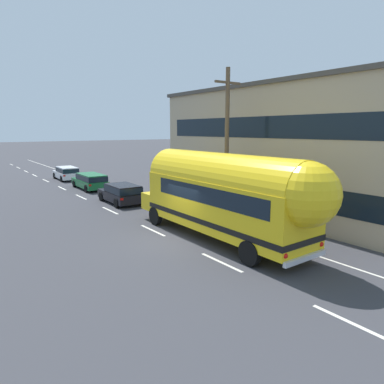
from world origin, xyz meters
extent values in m
plane|color=#38383D|center=(0.00, 0.00, 0.00)|extent=(300.00, 300.00, 0.00)
cube|color=silver|center=(0.00, -8.92, 0.00)|extent=(0.14, 2.40, 0.01)
cube|color=silver|center=(0.00, -3.51, 0.00)|extent=(0.14, 2.40, 0.01)
cube|color=silver|center=(0.00, 1.92, 0.00)|extent=(0.14, 2.40, 0.01)
cube|color=silver|center=(0.00, 7.46, 0.00)|extent=(0.14, 2.40, 0.01)
cube|color=silver|center=(0.00, 13.09, 0.00)|extent=(0.14, 2.40, 0.01)
cube|color=silver|center=(0.00, 18.22, 0.00)|extent=(0.14, 2.40, 0.01)
cube|color=silver|center=(0.00, 23.98, 0.00)|extent=(0.14, 2.40, 0.01)
cube|color=silver|center=(0.00, 29.08, 0.00)|extent=(0.14, 2.40, 0.01)
cube|color=silver|center=(0.00, 33.76, 0.00)|extent=(0.14, 2.40, 0.01)
cube|color=silver|center=(0.00, 39.03, 0.00)|extent=(0.14, 2.40, 0.01)
cube|color=silver|center=(0.00, 44.38, 0.00)|extent=(0.14, 2.40, 0.01)
cube|color=silver|center=(3.69, 12.00, 0.00)|extent=(0.12, 80.00, 0.01)
cube|color=tan|center=(10.66, 1.08, 3.80)|extent=(8.85, 17.61, 7.60)
cube|color=#4C4742|center=(10.66, 1.08, 7.72)|extent=(9.15, 17.91, 0.24)
cube|color=black|center=(6.25, 1.08, 1.80)|extent=(0.08, 15.61, 1.20)
cube|color=black|center=(6.25, 1.08, 5.30)|extent=(0.08, 15.61, 1.20)
cylinder|color=brown|center=(4.58, 1.39, 4.25)|extent=(0.24, 0.24, 8.50)
cube|color=brown|center=(4.58, 1.39, 7.70)|extent=(1.80, 0.12, 0.12)
cube|color=yellow|center=(1.84, -1.40, 1.75)|extent=(2.52, 9.19, 2.30)
cylinder|color=yellow|center=(1.84, -1.40, 2.90)|extent=(2.47, 9.09, 2.45)
sphere|color=yellow|center=(1.83, -5.94, 2.90)|extent=(2.40, 2.40, 2.40)
cube|color=yellow|center=(1.86, 3.85, 1.07)|extent=(2.26, 1.31, 0.95)
cube|color=black|center=(1.84, -1.40, 1.10)|extent=(2.56, 9.23, 0.24)
cube|color=black|center=(1.84, -1.70, 2.35)|extent=(2.55, 7.39, 0.76)
cube|color=black|center=(1.83, -5.95, 2.40)|extent=(2.00, 0.09, 0.84)
cube|color=black|center=(1.83, -5.96, 1.15)|extent=(0.80, 0.06, 0.90)
cube|color=silver|center=(1.83, -6.05, 0.55)|extent=(2.34, 0.15, 0.20)
sphere|color=red|center=(0.78, -5.97, 0.85)|extent=(0.20, 0.20, 0.20)
sphere|color=red|center=(2.88, -5.97, 0.85)|extent=(0.20, 0.20, 0.20)
cube|color=black|center=(1.86, 3.25, 2.40)|extent=(2.14, 0.11, 0.96)
cube|color=silver|center=(1.86, 4.54, 0.95)|extent=(0.90, 0.10, 0.56)
cylinder|color=black|center=(0.69, 2.80, 0.50)|extent=(0.26, 1.00, 1.00)
cylinder|color=black|center=(3.03, 2.79, 0.50)|extent=(0.26, 1.00, 1.00)
cylinder|color=black|center=(0.67, -4.39, 0.50)|extent=(0.26, 1.00, 1.00)
cylinder|color=black|center=(3.01, -4.39, 0.50)|extent=(0.26, 1.00, 1.00)
cube|color=black|center=(1.60, 9.31, 0.52)|extent=(1.96, 4.28, 0.60)
cube|color=black|center=(1.59, 8.84, 1.09)|extent=(1.73, 2.82, 0.55)
cube|color=black|center=(1.59, 8.84, 1.06)|extent=(1.79, 2.86, 0.43)
cube|color=red|center=(0.74, 7.20, 0.70)|extent=(0.20, 0.04, 0.14)
cube|color=red|center=(2.36, 7.16, 0.70)|extent=(0.20, 0.04, 0.14)
cylinder|color=black|center=(0.74, 10.75, 0.32)|extent=(0.22, 0.64, 0.64)
cylinder|color=black|center=(2.53, 10.71, 0.32)|extent=(0.22, 0.64, 0.64)
cylinder|color=black|center=(0.68, 7.91, 0.32)|extent=(0.22, 0.64, 0.64)
cylinder|color=black|center=(2.46, 7.87, 0.32)|extent=(0.22, 0.64, 0.64)
cube|color=#196633|center=(1.92, 16.39, 0.52)|extent=(1.88, 4.72, 0.60)
cube|color=#196633|center=(1.91, 15.91, 1.09)|extent=(1.67, 3.47, 0.55)
cube|color=black|center=(1.91, 15.91, 1.06)|extent=(1.73, 3.51, 0.43)
cube|color=red|center=(1.09, 14.04, 0.70)|extent=(0.20, 0.04, 0.14)
cube|color=red|center=(2.67, 14.02, 0.70)|extent=(0.20, 0.04, 0.14)
cylinder|color=black|center=(1.07, 18.04, 0.32)|extent=(0.21, 0.64, 0.64)
cylinder|color=black|center=(2.81, 18.02, 0.32)|extent=(0.21, 0.64, 0.64)
cylinder|color=black|center=(1.02, 14.75, 0.32)|extent=(0.21, 0.64, 0.64)
cylinder|color=black|center=(2.76, 14.73, 0.32)|extent=(0.21, 0.64, 0.64)
cube|color=white|center=(1.95, 23.47, 0.52)|extent=(1.88, 4.44, 0.60)
cube|color=white|center=(1.94, 22.99, 1.09)|extent=(1.64, 2.98, 0.55)
cube|color=black|center=(1.94, 22.99, 1.06)|extent=(1.70, 3.02, 0.43)
cube|color=red|center=(1.13, 21.28, 0.70)|extent=(0.20, 0.05, 0.14)
cube|color=red|center=(2.64, 21.24, 0.70)|extent=(0.20, 0.05, 0.14)
cylinder|color=black|center=(1.16, 24.98, 0.32)|extent=(0.22, 0.65, 0.64)
cylinder|color=black|center=(2.83, 24.94, 0.32)|extent=(0.22, 0.65, 0.64)
cylinder|color=black|center=(1.07, 22.00, 0.32)|extent=(0.22, 0.65, 0.64)
cylinder|color=black|center=(2.74, 21.95, 0.32)|extent=(0.22, 0.65, 0.64)
camera|label=1|loc=(-8.54, -13.24, 5.17)|focal=32.26mm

